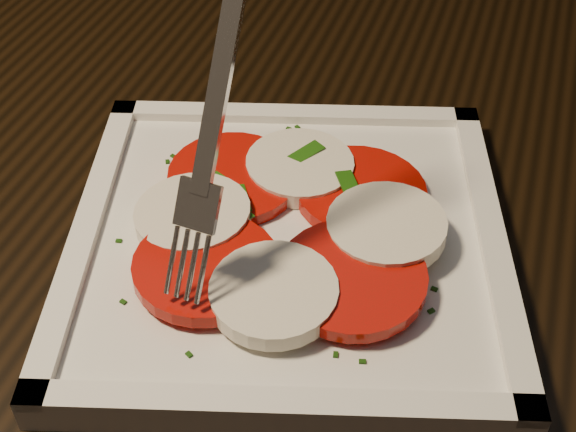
{
  "coord_description": "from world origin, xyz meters",
  "views": [
    {
      "loc": [
        0.4,
        -0.46,
        1.08
      ],
      "look_at": [
        0.28,
        -0.15,
        0.78
      ],
      "focal_mm": 50.0,
      "sensor_mm": 36.0,
      "label": 1
    }
  ],
  "objects": [
    {
      "name": "plate",
      "position": [
        0.28,
        -0.15,
        0.76
      ],
      "size": [
        0.31,
        0.31,
        0.01
      ],
      "primitive_type": "cube",
      "rotation": [
        0.0,
        0.0,
        0.33
      ],
      "color": "white",
      "rests_on": "table"
    },
    {
      "name": "fork",
      "position": [
        0.26,
        -0.17,
        0.87
      ],
      "size": [
        0.04,
        0.1,
        0.17
      ],
      "primitive_type": null,
      "rotation": [
        0.0,
        0.0,
        -0.03
      ],
      "color": "white",
      "rests_on": "caprese_salad"
    },
    {
      "name": "caprese_salad",
      "position": [
        0.28,
        -0.15,
        0.77
      ],
      "size": [
        0.19,
        0.2,
        0.02
      ],
      "color": "#BF0904",
      "rests_on": "plate"
    },
    {
      "name": "table",
      "position": [
        0.2,
        -0.08,
        0.65
      ],
      "size": [
        1.24,
        0.87,
        0.75
      ],
      "rotation": [
        0.0,
        0.0,
        0.06
      ],
      "color": "black",
      "rests_on": "ground"
    }
  ]
}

